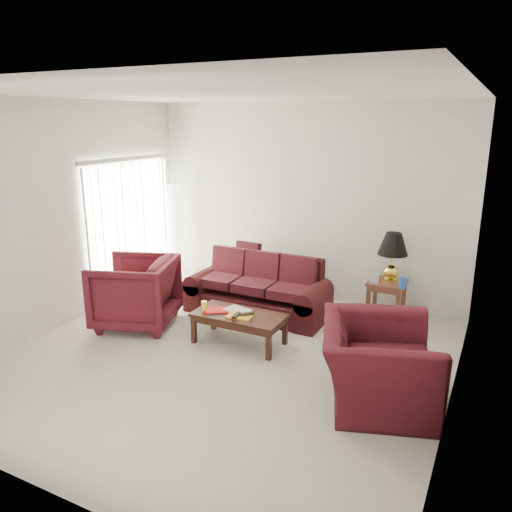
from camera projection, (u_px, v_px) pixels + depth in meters
The scene contains 19 objects.
floor at pixel (224, 358), 5.92m from camera, with size 5.00×5.00×0.00m, color beige.
blinds at pixel (131, 229), 7.80m from camera, with size 0.10×2.00×2.16m, color silver.
sofa at pixel (257, 287), 7.16m from camera, with size 2.03×0.88×0.83m, color black, non-canonical shape.
throw_pillow at pixel (248, 255), 7.87m from camera, with size 0.41×0.12×0.41m, color black.
end_table at pixel (386, 300), 7.05m from camera, with size 0.50×0.50×0.55m, color #4A2119, non-canonical shape.
table_lamp at pixel (392, 257), 6.91m from camera, with size 0.41×0.41×0.69m, color #DEC845, non-canonical shape.
clock at pixel (374, 279), 6.89m from camera, with size 0.13×0.05×0.13m, color silver.
blue_canister at pixel (403, 283), 6.69m from camera, with size 0.09×0.09×0.15m, color #1C4CB6.
picture_frame at pixel (382, 271), 7.20m from camera, with size 0.12×0.02×0.15m, color silver.
floor_lamp at pixel (175, 234), 8.43m from camera, with size 0.28×0.28×1.72m, color white, non-canonical shape.
armchair_left at pixel (135, 292), 6.76m from camera, with size 1.01×1.04×0.94m, color #481018.
armchair_right at pixel (377, 364), 4.92m from camera, with size 1.24×1.09×0.81m, color #3E0E14.
coffee_table at pixel (239, 329), 6.26m from camera, with size 1.14×0.57×0.40m, color black, non-canonical shape.
magazine_red at pixel (215, 310), 6.30m from camera, with size 0.31×0.23×0.02m, color #B01711.
magazine_white at pixel (237, 310), 6.30m from camera, with size 0.31×0.23×0.02m, color silver.
magazine_orange at pixel (240, 316), 6.12m from camera, with size 0.31×0.23×0.02m, color orange.
remote_a at pixel (236, 315), 6.08m from camera, with size 0.05×0.18×0.02m, color black.
remote_b at pixel (247, 314), 6.13m from camera, with size 0.05×0.18×0.02m, color black.
yellow_glass at pixel (204, 306), 6.27m from camera, with size 0.08×0.08×0.13m, color #FFF938.
Camera 1 is at (2.77, -4.63, 2.74)m, focal length 35.00 mm.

